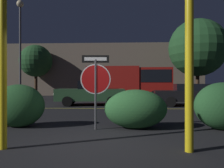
% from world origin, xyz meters
% --- Properties ---
extents(ground_plane, '(260.00, 260.00, 0.00)m').
position_xyz_m(ground_plane, '(0.00, 0.00, 0.00)').
color(ground_plane, black).
extents(road_center_stripe, '(33.54, 0.12, 0.01)m').
position_xyz_m(road_center_stripe, '(0.00, 6.92, 0.00)').
color(road_center_stripe, gold).
rests_on(road_center_stripe, ground_plane).
extents(stop_sign, '(0.88, 0.07, 2.18)m').
position_xyz_m(stop_sign, '(-0.15, 1.55, 1.49)').
color(stop_sign, '#4C4C51').
rests_on(stop_sign, ground_plane).
extents(yellow_pole_left, '(0.14, 0.14, 3.28)m').
position_xyz_m(yellow_pole_left, '(-1.82, -0.43, 1.64)').
color(yellow_pole_left, yellow).
rests_on(yellow_pole_left, ground_plane).
extents(yellow_pole_right, '(0.17, 0.17, 3.18)m').
position_xyz_m(yellow_pole_right, '(1.95, -0.43, 1.59)').
color(yellow_pole_right, yellow).
rests_on(yellow_pole_right, ground_plane).
extents(hedge_bush_1, '(1.64, 1.00, 1.32)m').
position_xyz_m(hedge_bush_1, '(-2.59, 1.81, 0.66)').
color(hedge_bush_1, '#285B2D').
rests_on(hedge_bush_1, ground_plane).
extents(hedge_bush_2, '(1.88, 1.13, 1.17)m').
position_xyz_m(hedge_bush_2, '(1.03, 1.77, 0.58)').
color(hedge_bush_2, '#2D6633').
rests_on(hedge_bush_2, ground_plane).
extents(hedge_bush_3, '(1.66, 1.13, 1.38)m').
position_xyz_m(hedge_bush_3, '(3.57, 1.70, 0.69)').
color(hedge_bush_3, '#285B2D').
rests_on(hedge_bush_3, ground_plane).
extents(passing_car_2, '(4.39, 2.18, 1.51)m').
position_xyz_m(passing_car_2, '(-1.34, 8.74, 0.75)').
color(passing_car_2, '#335B38').
rests_on(passing_car_2, ground_plane).
extents(passing_car_3, '(4.81, 2.20, 1.33)m').
position_xyz_m(passing_car_3, '(4.88, 8.55, 0.69)').
color(passing_car_3, black).
rests_on(passing_car_3, ground_plane).
extents(delivery_truck, '(6.71, 2.62, 2.69)m').
position_xyz_m(delivery_truck, '(1.36, 12.72, 1.55)').
color(delivery_truck, maroon).
rests_on(delivery_truck, ground_plane).
extents(street_lamp, '(0.55, 0.55, 7.97)m').
position_xyz_m(street_lamp, '(-7.49, 12.19, 5.58)').
color(street_lamp, '#4C4C51').
rests_on(street_lamp, ground_plane).
extents(tree_0, '(3.42, 3.42, 5.47)m').
position_xyz_m(tree_0, '(-8.57, 18.04, 3.75)').
color(tree_0, '#422D1E').
rests_on(tree_0, ground_plane).
extents(tree_1, '(5.15, 5.15, 7.16)m').
position_xyz_m(tree_1, '(7.44, 15.24, 4.57)').
color(tree_1, '#422D1E').
rests_on(tree_1, ground_plane).
extents(building_backdrop, '(22.24, 3.01, 5.85)m').
position_xyz_m(building_backdrop, '(-1.54, 20.69, 2.92)').
color(building_backdrop, '#7A6B5B').
rests_on(building_backdrop, ground_plane).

